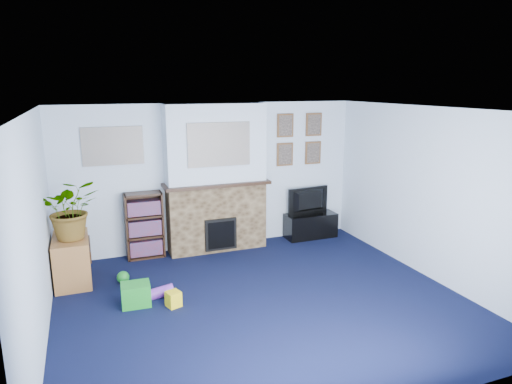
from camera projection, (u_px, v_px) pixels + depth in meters
name	position (u px, v px, depth m)	size (l,w,h in m)	color
floor	(263.00, 301.00, 5.79)	(5.00, 4.50, 0.01)	black
ceiling	(263.00, 110.00, 5.24)	(5.00, 4.50, 0.01)	white
wall_back	(213.00, 176.00, 7.56)	(5.00, 0.04, 2.40)	silver
wall_front	(373.00, 285.00, 3.47)	(5.00, 0.04, 2.40)	silver
wall_left	(35.00, 234.00, 4.64)	(0.04, 4.50, 2.40)	silver
wall_right	(428.00, 193.00, 6.38)	(0.04, 4.50, 2.40)	silver
chimney_breast	(216.00, 180.00, 7.38)	(1.72, 0.50, 2.40)	brown
collage_main	(219.00, 144.00, 7.05)	(1.00, 0.03, 0.68)	gray
collage_left	(113.00, 146.00, 6.87)	(0.90, 0.03, 0.58)	gray
portrait_tl	(285.00, 125.00, 7.81)	(0.30, 0.03, 0.40)	brown
portrait_tr	(314.00, 124.00, 8.00)	(0.30, 0.03, 0.40)	brown
portrait_bl	(285.00, 154.00, 7.92)	(0.30, 0.03, 0.40)	brown
portrait_br	(313.00, 153.00, 8.11)	(0.30, 0.03, 0.40)	brown
tv_stand	(310.00, 225.00, 8.18)	(0.92, 0.39, 0.43)	black
television	(311.00, 201.00, 8.10)	(0.81, 0.11, 0.46)	black
bookshelf	(144.00, 227.00, 7.18)	(0.58, 0.28, 1.05)	black
sideboard	(72.00, 258.00, 6.29)	(0.46, 0.83, 0.65)	#A06633
potted_plant	(71.00, 209.00, 6.10)	(0.74, 0.64, 0.82)	#26661E
mantel_clock	(215.00, 178.00, 7.32)	(0.09, 0.05, 0.13)	gold
mantel_candle	(231.00, 176.00, 7.40)	(0.04, 0.04, 0.14)	#B2BFC6
mantel_teddy	(179.00, 181.00, 7.11)	(0.14, 0.14, 0.14)	gray
mantel_can	(258.00, 175.00, 7.58)	(0.06, 0.06, 0.13)	yellow
green_crate	(136.00, 294.00, 5.67)	(0.35, 0.28, 0.28)	#198C26
toy_ball	(123.00, 277.00, 6.30)	(0.17, 0.17, 0.17)	#198C26
toy_block	(173.00, 298.00, 5.64)	(0.16, 0.16, 0.20)	yellow
toy_tube	(161.00, 292.00, 5.89)	(0.15, 0.15, 0.31)	purple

